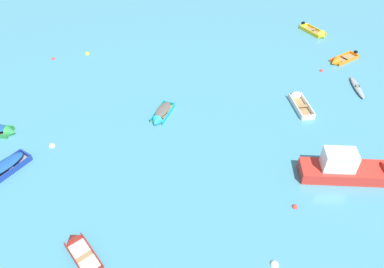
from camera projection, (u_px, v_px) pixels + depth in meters
The scene contains 14 objects.
rowboat_orange_center at pixel (339, 61), 34.38m from camera, with size 3.47×2.10×0.99m.
kayak_grey_foreground_center at pixel (357, 87), 31.05m from camera, with size 1.28×3.33×0.31m.
rowboat_white_cluster_outer at pixel (297, 100), 29.61m from camera, with size 1.34×3.58×0.98m.
rowboat_maroon_back_row_left at pixel (77, 245), 19.71m from camera, with size 2.14×3.02×0.94m.
rowboat_yellow_near_left at pixel (318, 34), 38.59m from camera, with size 2.01×3.51×1.04m.
motor_launch_red_outer_right at pixel (350, 169), 23.14m from camera, with size 6.38×3.20×2.39m.
rowboat_turquoise_near_right at pixel (160, 115), 27.99m from camera, with size 2.39×2.97×0.93m.
rowboat_green_near_camera at pixel (0, 130), 26.65m from camera, with size 3.25×2.11×1.00m.
mooring_buoy_central at pixel (321, 71), 33.31m from camera, with size 0.32×0.32×0.32m, color red.
mooring_buoy_midfield at pixel (52, 146), 25.76m from camera, with size 0.43×0.43×0.43m, color silver.
mooring_buoy_far_field at pixel (87, 54), 35.67m from camera, with size 0.43×0.43×0.43m, color yellow.
mooring_buoy_outer_edge at pixel (295, 207), 21.76m from camera, with size 0.33×0.33×0.33m, color red.
mooring_buoy_trailing at pixel (53, 59), 34.95m from camera, with size 0.31×0.31×0.31m, color red.
mooring_buoy_between_boats_left at pixel (274, 265), 18.97m from camera, with size 0.44×0.44×0.44m, color silver.
Camera 1 is at (-4.52, 1.67, 17.63)m, focal length 34.12 mm.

